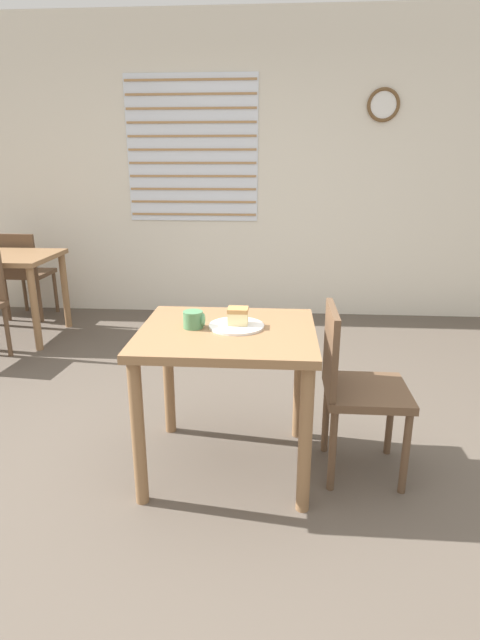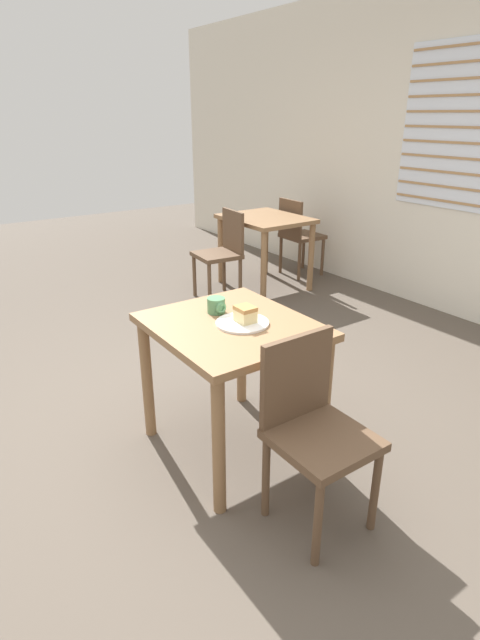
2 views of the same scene
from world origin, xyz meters
TOP-DOWN VIEW (x-y plane):
  - ground_plane at (0.00, 0.00)m, footprint 14.00×14.00m
  - dining_table_near at (0.13, 0.26)m, footprint 0.83×0.74m
  - dining_table_far at (-1.97, 2.09)m, footprint 0.86×0.71m
  - chair_near_window at (0.74, 0.27)m, footprint 0.39×0.39m
  - chair_far_corner at (-1.94, 1.55)m, footprint 0.43×0.43m
  - chair_far_opposite at (-2.08, 2.64)m, footprint 0.41×0.41m
  - plate at (0.17, 0.30)m, footprint 0.27×0.27m
  - cake_slice at (0.18, 0.31)m, footprint 0.10×0.08m
  - coffee_mug at (-0.03, 0.28)m, footprint 0.10×0.09m

SIDE VIEW (x-z plane):
  - ground_plane at x=0.00m, z-range 0.00..0.00m
  - chair_near_window at x=0.74m, z-range 0.05..0.90m
  - chair_far_corner at x=-1.94m, z-range 0.05..0.90m
  - chair_far_opposite at x=-2.08m, z-range 0.05..0.90m
  - dining_table_far at x=-1.97m, z-range 0.24..0.98m
  - dining_table_near at x=0.13m, z-range 0.24..0.98m
  - plate at x=0.17m, z-range 0.74..0.75m
  - coffee_mug at x=-0.03m, z-range 0.74..0.82m
  - cake_slice at x=0.18m, z-range 0.75..0.83m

